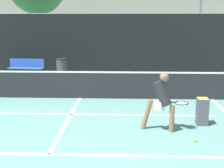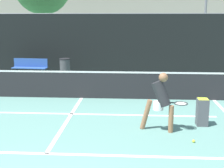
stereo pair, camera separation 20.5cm
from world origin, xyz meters
The scene contains 12 objects.
court_baseline_near centered at (0.00, 2.32, 0.00)m, with size 11.00×0.10×0.01m, color white.
court_service_line centered at (0.00, 5.02, 0.00)m, with size 8.25×0.10×0.01m, color white.
court_center_mark centered at (0.00, 4.58, 0.00)m, with size 0.10×4.53×0.01m, color white.
net centered at (0.00, 6.85, 0.51)m, with size 11.09×0.09×1.07m.
fence_back centered at (0.00, 11.54, 1.46)m, with size 24.00×0.06×2.93m.
player_practicing centered at (2.44, 3.81, 0.80)m, with size 1.21×0.46×1.46m.
tennis_ball_scattered_1 centered at (3.13, 3.11, 0.03)m, with size 0.07×0.07×0.07m, color #D1E033.
ball_hopper centered at (3.55, 4.28, 0.37)m, with size 0.28×0.28×0.71m.
courtside_bench centered at (-3.02, 10.56, 0.47)m, with size 1.66×0.50×0.86m.
trash_bin centered at (-1.32, 10.37, 0.46)m, with size 0.49×0.49×0.91m.
parked_car centered at (-2.00, 13.90, 0.58)m, with size 1.83×4.41×1.37m.
building_far centered at (0.00, 28.05, 2.84)m, with size 36.00×2.40×5.68m, color gray.
Camera 2 is at (1.73, -3.53, 2.74)m, focal length 50.00 mm.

